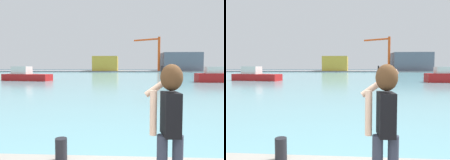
{
  "view_description": "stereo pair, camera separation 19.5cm",
  "coord_description": "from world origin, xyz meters",
  "views": [
    {
      "loc": [
        0.07,
        -2.0,
        2.34
      ],
      "look_at": [
        -0.44,
        7.64,
        1.72
      ],
      "focal_mm": 34.48,
      "sensor_mm": 36.0,
      "label": 1
    },
    {
      "loc": [
        0.26,
        -1.99,
        2.34
      ],
      "look_at": [
        -0.44,
        7.64,
        1.72
      ],
      "focal_mm": 34.48,
      "sensor_mm": 36.0,
      "label": 2
    }
  ],
  "objects": [
    {
      "name": "ground_plane",
      "position": [
        0.0,
        50.0,
        0.0
      ],
      "size": [
        220.0,
        220.0,
        0.0
      ],
      "primitive_type": "plane",
      "color": "#334751"
    },
    {
      "name": "harbor_water",
      "position": [
        0.0,
        52.0,
        0.01
      ],
      "size": [
        140.0,
        100.0,
        0.02
      ],
      "primitive_type": "cube",
      "color": "#6BA8B2",
      "rests_on": "ground_plane"
    },
    {
      "name": "far_shore_dock",
      "position": [
        0.0,
        92.0,
        0.24
      ],
      "size": [
        140.0,
        20.0,
        0.48
      ],
      "primitive_type": "cube",
      "color": "gray",
      "rests_on": "ground_plane"
    },
    {
      "name": "person_photographer",
      "position": [
        0.67,
        0.77,
        1.69
      ],
      "size": [
        0.53,
        0.55,
        1.74
      ],
      "rotation": [
        0.0,
        0.0,
        1.61
      ],
      "color": "#2D3342",
      "rests_on": "quay_promenade"
    },
    {
      "name": "harbor_bollard",
      "position": [
        -1.05,
        1.75,
        0.83
      ],
      "size": [
        0.21,
        0.21,
        0.41
      ],
      "primitive_type": "cylinder",
      "color": "black",
      "rests_on": "quay_promenade"
    },
    {
      "name": "boat_moored",
      "position": [
        -15.71,
        32.06,
        0.82
      ],
      "size": [
        8.29,
        3.87,
        2.29
      ],
      "rotation": [
        0.0,
        0.0,
        -0.2
      ],
      "color": "#B21919",
      "rests_on": "harbor_water"
    },
    {
      "name": "boat_moored_2",
      "position": [
        13.89,
        30.04,
        0.85
      ],
      "size": [
        6.58,
        2.05,
        2.25
      ],
      "rotation": [
        0.0,
        0.0,
        0.02
      ],
      "color": "#B21919",
      "rests_on": "harbor_water"
    },
    {
      "name": "warehouse_left",
      "position": [
        -7.31,
        89.34,
        3.46
      ],
      "size": [
        10.07,
        13.0,
        5.96
      ],
      "primitive_type": "cube",
      "color": "gold",
      "rests_on": "far_shore_dock"
    },
    {
      "name": "warehouse_right",
      "position": [
        24.04,
        90.98,
        4.22
      ],
      "size": [
        15.42,
        12.85,
        7.48
      ],
      "primitive_type": "cube",
      "color": "slate",
      "rests_on": "far_shore_dock"
    },
    {
      "name": "port_crane",
      "position": [
        13.16,
        87.35,
        9.1
      ],
      "size": [
        10.42,
        6.57,
        13.76
      ],
      "color": "#D84C19",
      "rests_on": "far_shore_dock"
    }
  ]
}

